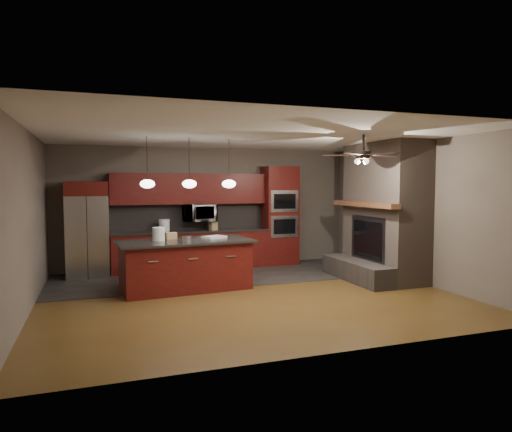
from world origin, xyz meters
name	(u,v)px	position (x,y,z in m)	size (l,w,h in m)	color
ground	(248,294)	(0.00, 0.00, 0.00)	(7.00, 7.00, 0.00)	brown
ceiling	(248,135)	(0.00, 0.00, 2.80)	(7.00, 6.00, 0.02)	white
back_wall	(209,208)	(0.00, 3.00, 1.40)	(7.00, 0.02, 2.80)	#6C6256
right_wall	(414,212)	(3.50, 0.00, 1.40)	(0.02, 6.00, 2.80)	#6C6256
left_wall	(27,221)	(-3.50, 0.00, 1.40)	(0.02, 6.00, 2.80)	#6C6256
slate_tile_patch	(222,275)	(0.00, 1.80, 0.01)	(7.00, 2.40, 0.01)	#2C2928
fireplace_column	(382,216)	(3.04, 0.40, 1.30)	(1.30, 2.10, 2.80)	brown
back_cabinetry	(191,230)	(-0.48, 2.74, 0.89)	(3.59, 0.64, 2.20)	#591510
oven_tower	(280,216)	(1.70, 2.69, 1.19)	(0.80, 0.63, 2.38)	#591510
microwave	(199,213)	(-0.27, 2.75, 1.30)	(0.73, 0.41, 0.50)	silver
refrigerator	(87,229)	(-2.70, 2.62, 1.00)	(0.86, 0.75, 2.01)	silver
kitchen_island	(186,265)	(-0.97, 0.75, 0.46)	(2.53, 1.32, 0.92)	#591510
white_bucket	(159,234)	(-1.45, 0.87, 1.04)	(0.23, 0.23, 0.24)	silver
paint_can	(187,239)	(-1.00, 0.50, 0.97)	(0.16, 0.16, 0.10)	#B8B7BD
paint_tray	(214,237)	(-0.39, 0.91, 0.94)	(0.41, 0.29, 0.04)	silver
cardboard_box	(171,236)	(-1.20, 1.03, 0.98)	(0.20, 0.14, 0.13)	#A48454
counter_bucket	(164,225)	(-1.09, 2.70, 1.03)	(0.24, 0.24, 0.27)	white
counter_box	(213,226)	(0.03, 2.65, 0.99)	(0.16, 0.13, 0.18)	tan
pendant_left	(147,184)	(-1.65, 0.70, 1.96)	(0.26, 0.26, 0.92)	black
pendant_center	(189,184)	(-0.90, 0.70, 1.96)	(0.26, 0.26, 0.92)	black
pendant_right	(229,184)	(-0.15, 0.70, 1.96)	(0.26, 0.26, 0.92)	black
ceiling_fan	(363,155)	(1.80, -0.80, 2.46)	(1.27, 1.33, 0.41)	black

